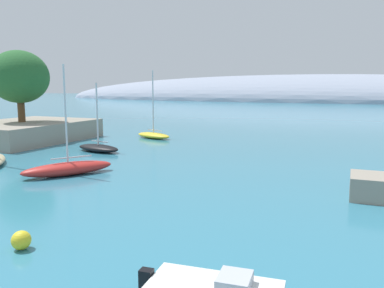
{
  "coord_description": "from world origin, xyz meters",
  "views": [
    {
      "loc": [
        11.69,
        -0.11,
        6.89
      ],
      "look_at": [
        -0.8,
        29.23,
        2.16
      ],
      "focal_mm": 36.67,
      "sensor_mm": 36.0,
      "label": 1
    }
  ],
  "objects": [
    {
      "name": "sailboat_red_end_of_line",
      "position": [
        -8.92,
        23.62,
        0.56
      ],
      "size": [
        5.37,
        6.86,
        8.52
      ],
      "rotation": [
        0.0,
        0.0,
        4.13
      ],
      "color": "red",
      "rests_on": "water"
    },
    {
      "name": "tree_clump_shore",
      "position": [
        -27.15,
        36.61,
        8.0
      ],
      "size": [
        7.19,
        7.19,
        8.84
      ],
      "color": "brown",
      "rests_on": "shore_outcrop"
    },
    {
      "name": "distant_ridge",
      "position": [
        -13.23,
        198.48,
        0.0
      ],
      "size": [
        272.81,
        71.48,
        24.97
      ],
      "primitive_type": "ellipsoid",
      "color": "#8E99AD",
      "rests_on": "ground"
    },
    {
      "name": "shore_outcrop",
      "position": [
        -27.12,
        36.92,
        1.21
      ],
      "size": [
        12.36,
        15.94,
        2.42
      ],
      "primitive_type": "cube",
      "color": "gray",
      "rests_on": "ground"
    },
    {
      "name": "sailboat_black_near_shore",
      "position": [
        -13.5,
        33.7,
        0.46
      ],
      "size": [
        5.85,
        3.27,
        7.25
      ],
      "rotation": [
        0.0,
        0.0,
        2.93
      ],
      "color": "black",
      "rests_on": "water"
    },
    {
      "name": "sailboat_yellow_outer_mooring",
      "position": [
        -13.3,
        45.48,
        0.49
      ],
      "size": [
        6.09,
        3.97,
        8.88
      ],
      "rotation": [
        0.0,
        0.0,
        2.8
      ],
      "color": "yellow",
      "rests_on": "water"
    },
    {
      "name": "mooring_buoy_yellow",
      "position": [
        -1.19,
        11.61,
        0.41
      ],
      "size": [
        0.82,
        0.82,
        0.82
      ],
      "primitive_type": "sphere",
      "color": "yellow",
      "rests_on": "water"
    }
  ]
}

